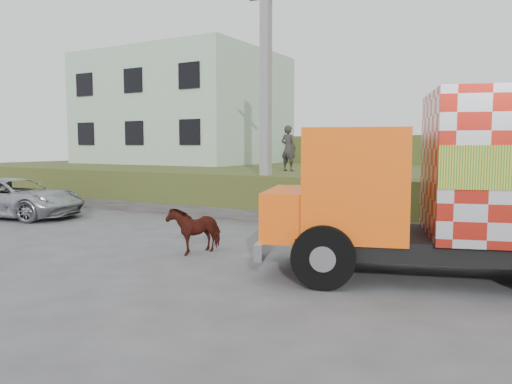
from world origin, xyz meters
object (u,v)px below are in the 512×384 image
Objects in this scene: cow at (195,229)px; pedestrian at (288,148)px; cargo_truck at (503,185)px; utility_pole at (266,96)px; suv at (14,198)px.

pedestrian is at bearing 115.41° from cow.
cargo_truck is 10.58m from pedestrian.
cargo_truck is 6.49m from cow.
suv is (-7.83, -3.75, -3.40)m from utility_pole.
utility_pole reaches higher than pedestrian.
utility_pole reaches higher than suv.
suv is at bearing -174.42° from cow.
suv is 2.80× the size of pedestrian.
utility_pole is 8.80m from cargo_truck.
pedestrian is at bearing -62.71° from suv.
pedestrian reaches higher than cow.
cargo_truck reaches higher than suv.
suv is (-15.14, 0.58, -1.10)m from cargo_truck.
suv is 9.91m from pedestrian.
cargo_truck is 6.31× the size of cow.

